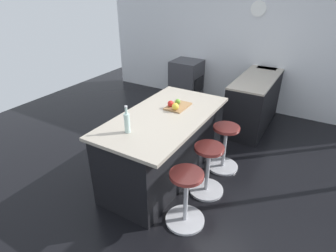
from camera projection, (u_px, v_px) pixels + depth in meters
ground_plane at (170, 159)px, 4.19m from camera, size 7.69×7.69×0.00m
interior_partition_left at (236, 35)px, 5.50m from camera, size 0.15×5.92×2.89m
sink_cabinet at (261, 93)px, 5.37m from camera, size 2.55×0.60×1.20m
oven_range at (186, 81)px, 6.11m from camera, size 0.60×0.61×0.89m
kitchen_island at (162, 146)px, 3.65m from camera, size 1.88×0.98×0.93m
stool_by_window at (224, 149)px, 3.87m from camera, size 0.44×0.44×0.66m
stool_middle at (207, 171)px, 3.42m from camera, size 0.44×0.44×0.66m
stool_near_camera at (186, 200)px, 2.97m from camera, size 0.44×0.44×0.66m
cutting_board at (178, 106)px, 3.63m from camera, size 0.36×0.24×0.02m
apple_red at (171, 104)px, 3.58m from camera, size 0.08×0.08×0.08m
apple_green at (178, 102)px, 3.65m from camera, size 0.07×0.07×0.07m
apple_yellow at (175, 106)px, 3.49m from camera, size 0.09×0.09×0.09m
water_bottle at (127, 122)px, 2.98m from camera, size 0.06×0.06×0.31m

